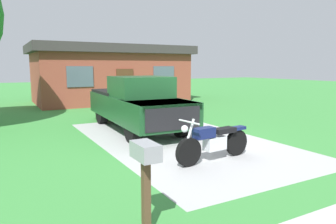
{
  "coord_description": "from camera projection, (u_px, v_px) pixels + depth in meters",
  "views": [
    {
      "loc": [
        -4.83,
        -8.0,
        2.25
      ],
      "look_at": [
        -0.41,
        -0.01,
        0.9
      ],
      "focal_mm": 33.31,
      "sensor_mm": 36.0,
      "label": 1
    }
  ],
  "objects": [
    {
      "name": "driveway_pad",
      "position": [
        180.0,
        140.0,
        9.57
      ],
      "size": [
        4.74,
        8.31,
        0.01
      ],
      "primitive_type": "cube",
      "color": "#ADADAD",
      "rests_on": "ground"
    },
    {
      "name": "neighbor_house",
      "position": [
        110.0,
        73.0,
        19.88
      ],
      "size": [
        9.6,
        5.6,
        3.5
      ],
      "color": "brown",
      "rests_on": "ground"
    },
    {
      "name": "motorcycle",
      "position": [
        214.0,
        141.0,
        7.41
      ],
      "size": [
        2.21,
        0.7,
        1.09
      ],
      "color": "black",
      "rests_on": "ground"
    },
    {
      "name": "ground_plane",
      "position": [
        180.0,
        140.0,
        9.57
      ],
      "size": [
        80.0,
        80.0,
        0.0
      ],
      "primitive_type": "plane",
      "color": "#3C8C3E"
    },
    {
      "name": "pickup_truck",
      "position": [
        136.0,
        103.0,
        11.11
      ],
      "size": [
        2.2,
        5.69,
        1.9
      ],
      "color": "black",
      "rests_on": "ground"
    },
    {
      "name": "mailbox",
      "position": [
        146.0,
        164.0,
        4.09
      ],
      "size": [
        0.26,
        0.48,
        1.26
      ],
      "color": "#4C3823",
      "rests_on": "ground"
    }
  ]
}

